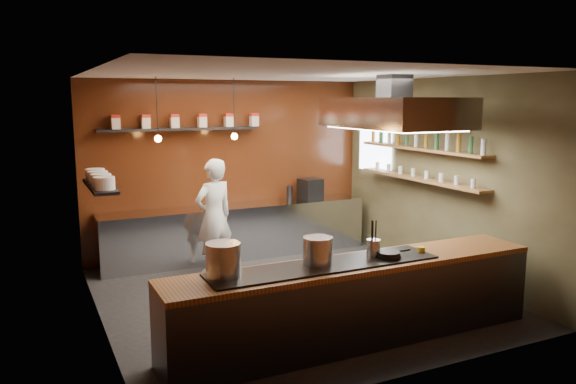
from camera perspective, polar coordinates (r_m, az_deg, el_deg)
floor at (r=7.85m, az=0.52°, el=-10.53°), size 5.00×5.00×0.00m
back_wall at (r=9.76m, az=-5.92°, el=2.44°), size 5.00×0.00×5.00m
left_wall at (r=6.78m, az=-18.83°, el=-1.11°), size 0.00×5.00×5.00m
right_wall at (r=8.85m, az=15.25°, el=1.43°), size 0.00×5.00×5.00m
ceiling at (r=7.39m, az=0.55°, el=11.91°), size 5.00×5.00×0.00m
window_pane at (r=10.12m, az=8.85°, el=4.90°), size 0.00×1.00×1.00m
prep_counter at (r=9.64m, az=-5.15°, el=-3.98°), size 4.60×0.65×0.90m
pass_counter at (r=6.38m, az=6.92°, el=-10.96°), size 4.40×0.72×0.94m
tin_shelf at (r=9.30m, az=-10.96°, el=6.30°), size 2.60×0.26×0.04m
plate_shelf at (r=7.77m, az=-18.56°, el=0.57°), size 0.30×1.40×0.04m
bottle_shelf_upper at (r=8.93m, az=13.33°, el=4.29°), size 0.26×2.80×0.04m
bottle_shelf_lower at (r=8.98m, az=13.22°, el=1.31°), size 0.26×2.80×0.04m
extractor_hood at (r=7.71m, az=10.68°, el=7.97°), size 1.20×2.00×0.72m
pendant_left at (r=8.55m, az=-13.08°, el=5.64°), size 0.10×0.10×0.95m
pendant_right at (r=8.89m, az=-5.47°, el=5.98°), size 0.10×0.10×0.95m
storage_tins at (r=9.34m, az=-10.08°, el=7.15°), size 2.43×0.13×0.22m
plate_stacks at (r=7.76m, az=-18.60°, el=1.30°), size 0.26×1.16×0.16m
bottles at (r=8.92m, az=13.36°, el=5.19°), size 0.06×2.66×0.24m
wine_glasses at (r=8.97m, az=13.24°, el=1.85°), size 0.07×2.37×0.13m
stockpot_large at (r=5.62m, az=-6.58°, el=-6.86°), size 0.41×0.41×0.34m
stockpot_small at (r=5.99m, az=3.04°, el=-5.99°), size 0.36×0.36×0.30m
utensil_crock at (r=6.36m, az=8.66°, el=-5.65°), size 0.17×0.17×0.20m
frying_pan at (r=6.37m, az=10.23°, el=-6.28°), size 0.44×0.27×0.07m
butter_jar at (r=6.67m, az=13.38°, el=-5.77°), size 0.11×0.11×0.08m
espresso_machine at (r=10.12m, az=2.28°, el=0.34°), size 0.41×0.40×0.36m
chef at (r=8.72m, az=-7.53°, el=-2.47°), size 0.75×0.60×1.79m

